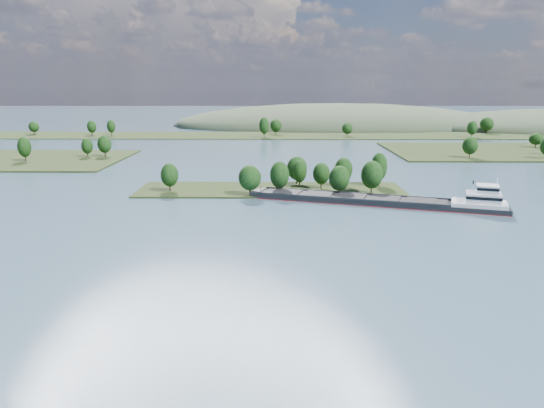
{
  "coord_description": "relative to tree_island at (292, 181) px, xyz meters",
  "views": [
    {
      "loc": [
        2.93,
        -17.18,
        39.2
      ],
      "look_at": [
        1.11,
        130.0,
        6.0
      ],
      "focal_mm": 35.0,
      "sensor_mm": 36.0,
      "label": 1
    }
  ],
  "objects": [
    {
      "name": "cargo_barge",
      "position": [
        32.89,
        -22.73,
        -2.59
      ],
      "size": [
        84.77,
        35.78,
        11.6
      ],
      "color": "black",
      "rests_on": "ground"
    },
    {
      "name": "tree_island",
      "position": [
        0.0,
        0.0,
        0.0
      ],
      "size": [
        100.0,
        30.79,
        14.29
      ],
      "color": "black",
      "rests_on": "ground"
    },
    {
      "name": "back_shoreline",
      "position": [
        0.77,
        221.2,
        -3.3
      ],
      "size": [
        900.0,
        60.0,
        16.32
      ],
      "color": "black",
      "rests_on": "ground"
    },
    {
      "name": "hill_west",
      "position": [
        52.01,
        321.33,
        -4.05
      ],
      "size": [
        320.0,
        160.0,
        44.0
      ],
      "primitive_type": "ellipsoid",
      "color": "#37452F",
      "rests_on": "ground"
    },
    {
      "name": "ground",
      "position": [
        -7.99,
        -58.67,
        -4.05
      ],
      "size": [
        1800.0,
        1800.0,
        0.0
      ],
      "primitive_type": "plane",
      "color": "#3B5566",
      "rests_on": "ground"
    }
  ]
}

